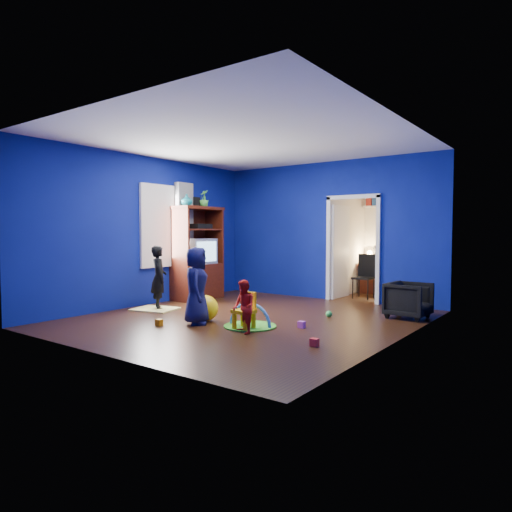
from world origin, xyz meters
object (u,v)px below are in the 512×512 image
Objects in this scene: kid_chair at (244,313)px; study_desk at (380,277)px; armchair at (409,300)px; vase at (187,200)px; hopper_ball at (205,308)px; tv_armoire at (197,253)px; crt_tv at (199,251)px; toddler_red at (244,307)px; folding_chair at (363,277)px; child_navy at (196,286)px; play_mat at (250,326)px; child_black at (159,278)px.

study_desk is (0.16, 4.94, 0.12)m from kid_chair.
vase is at bearing 103.13° from armchair.
study_desk is at bearing 96.50° from kid_chair.
vase is 4.75m from study_desk.
vase is 2.93m from hopper_ball.
study_desk is (2.82, 3.13, -0.60)m from tv_armoire.
toddler_red is at bearing -36.04° from crt_tv.
tv_armoire is 3.59m from folding_chair.
tv_armoire is at bearing 3.82° from child_navy.
play_mat is at bearing 5.37° from hopper_ball.
child_navy is at bearing -41.86° from vase.
child_navy is at bearing -101.10° from study_desk.
kid_chair is (-1.66, -2.32, -0.05)m from armchair.
crt_tv is at bearing 0.00° from tv_armoire.
armchair is at bearing 6.70° from tv_armoire.
study_desk is 0.96× the size of folding_chair.
toddler_red is 0.28m from kid_chair.
vase reaches higher than toddler_red.
child_navy is 2.87m from vase.
armchair is at bearing -60.20° from study_desk.
hopper_ball is (1.46, -0.32, -0.38)m from child_black.
tv_armoire is 3.30m from kid_chair.
play_mat is 3.81m from folding_chair.
study_desk reaches higher than kid_chair.
child_black is at bearing -119.12° from study_desk.
vase is at bearing -90.00° from tv_armoire.
play_mat is at bearing -26.55° from vase.
armchair is 0.55× the size of child_navy.
tv_armoire reaches higher than crt_tv.
tv_armoire reaches higher than kid_chair.
child_navy is at bearing -157.39° from play_mat.
tv_armoire is at bearing 174.69° from toddler_red.
hopper_ball is 0.90m from kid_chair.
study_desk reaches higher than play_mat.
kid_chair is at bearing -157.74° from child_black.
armchair reaches higher than play_mat.
tv_armoire reaches higher than hopper_ball.
hopper_ball is 4.93m from study_desk.
tv_armoire is 3.22m from play_mat.
child_navy is 4.22m from folding_chair.
vase is at bearing 158.66° from kid_chair.
play_mat is at bearing -93.09° from folding_chair.
folding_chair reaches higher than hopper_ball.
hopper_ball is (1.78, -1.39, -1.87)m from vase.
folding_chair reaches higher than armchair.
armchair reaches higher than hopper_ball.
vase is 0.27× the size of folding_chair.
child_navy reaches higher than hopper_ball.
crt_tv is at bearing 82.41° from vase.
kid_chair is at bearing -29.68° from vase.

